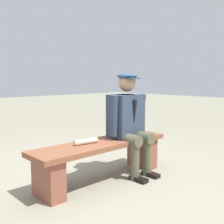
% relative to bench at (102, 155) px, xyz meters
% --- Properties ---
extents(ground_plane, '(30.00, 30.00, 0.00)m').
position_rel_bench_xyz_m(ground_plane, '(0.00, 0.00, -0.32)').
color(ground_plane, gray).
extents(bench, '(1.84, 0.48, 0.48)m').
position_rel_bench_xyz_m(bench, '(0.00, 0.00, 0.00)').
color(bench, brown).
rests_on(bench, ground).
extents(seated_man, '(0.60, 0.61, 1.32)m').
position_rel_bench_xyz_m(seated_man, '(-0.41, 0.06, 0.41)').
color(seated_man, '#303D54').
rests_on(seated_man, ground).
extents(rolled_magazine, '(0.30, 0.10, 0.06)m').
position_rel_bench_xyz_m(rolled_magazine, '(0.22, -0.04, 0.19)').
color(rolled_magazine, beige).
rests_on(rolled_magazine, bench).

